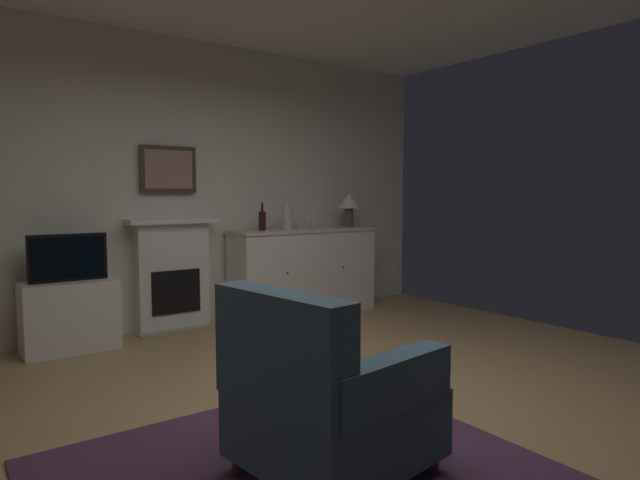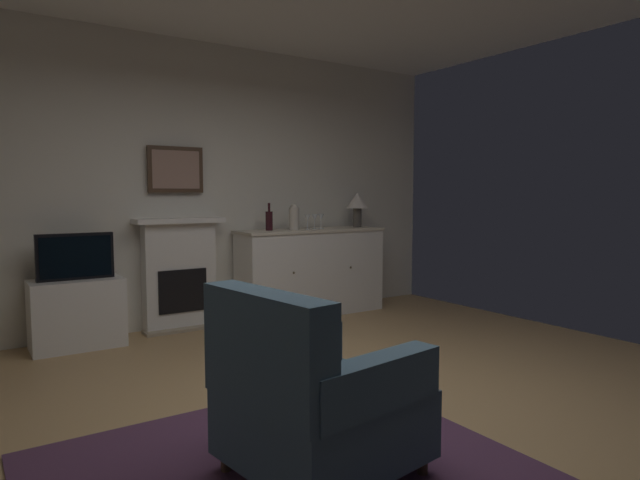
{
  "view_description": "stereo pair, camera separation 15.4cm",
  "coord_description": "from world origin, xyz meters",
  "px_view_note": "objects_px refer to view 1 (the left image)",
  "views": [
    {
      "loc": [
        -2.12,
        -2.5,
        1.33
      ],
      "look_at": [
        0.19,
        0.7,
        1.0
      ],
      "focal_mm": 30.68,
      "sensor_mm": 36.0,
      "label": 1
    },
    {
      "loc": [
        -1.99,
        -2.58,
        1.33
      ],
      "look_at": [
        0.19,
        0.7,
        1.0
      ],
      "focal_mm": 30.68,
      "sensor_mm": 36.0,
      "label": 2
    }
  ],
  "objects_px": {
    "tv_set": "(68,258)",
    "sideboard_cabinet": "(304,272)",
    "wine_glass_center": "(307,218)",
    "armchair": "(326,400)",
    "wine_glass_right": "(313,218)",
    "table_lamp": "(349,203)",
    "wine_glass_left": "(300,218)",
    "fireplace_unit": "(173,275)",
    "framed_picture": "(168,169)",
    "wine_bottle": "(262,220)",
    "vase_decorative": "(287,217)",
    "tv_cabinet": "(70,316)"
  },
  "relations": [
    {
      "from": "framed_picture",
      "to": "wine_bottle",
      "type": "xyz_separation_m",
      "value": [
        0.93,
        -0.18,
        -0.51
      ]
    },
    {
      "from": "framed_picture",
      "to": "wine_bottle",
      "type": "height_order",
      "value": "framed_picture"
    },
    {
      "from": "armchair",
      "to": "tv_cabinet",
      "type": "bearing_deg",
      "value": 99.46
    },
    {
      "from": "wine_bottle",
      "to": "vase_decorative",
      "type": "bearing_deg",
      "value": -20.44
    },
    {
      "from": "sideboard_cabinet",
      "to": "armchair",
      "type": "bearing_deg",
      "value": -122.65
    },
    {
      "from": "wine_glass_right",
      "to": "framed_picture",
      "type": "bearing_deg",
      "value": 172.45
    },
    {
      "from": "framed_picture",
      "to": "tv_cabinet",
      "type": "height_order",
      "value": "framed_picture"
    },
    {
      "from": "sideboard_cabinet",
      "to": "table_lamp",
      "type": "xyz_separation_m",
      "value": [
        0.64,
        0.0,
        0.75
      ]
    },
    {
      "from": "wine_glass_left",
      "to": "armchair",
      "type": "distance_m",
      "value": 3.52
    },
    {
      "from": "sideboard_cabinet",
      "to": "vase_decorative",
      "type": "bearing_deg",
      "value": -168.72
    },
    {
      "from": "table_lamp",
      "to": "wine_glass_left",
      "type": "relative_size",
      "value": 2.42
    },
    {
      "from": "sideboard_cabinet",
      "to": "wine_glass_right",
      "type": "xyz_separation_m",
      "value": [
        0.14,
        0.01,
        0.6
      ]
    },
    {
      "from": "fireplace_unit",
      "to": "wine_glass_right",
      "type": "xyz_separation_m",
      "value": [
        1.57,
        -0.16,
        0.52
      ]
    },
    {
      "from": "wine_glass_left",
      "to": "tv_set",
      "type": "xyz_separation_m",
      "value": [
        -2.33,
        0.04,
        -0.27
      ]
    },
    {
      "from": "fireplace_unit",
      "to": "sideboard_cabinet",
      "type": "distance_m",
      "value": 1.45
    },
    {
      "from": "vase_decorative",
      "to": "framed_picture",
      "type": "bearing_deg",
      "value": 167.05
    },
    {
      "from": "fireplace_unit",
      "to": "wine_glass_center",
      "type": "bearing_deg",
      "value": -7.86
    },
    {
      "from": "framed_picture",
      "to": "wine_glass_left",
      "type": "relative_size",
      "value": 3.33
    },
    {
      "from": "table_lamp",
      "to": "tv_set",
      "type": "distance_m",
      "value": 3.08
    },
    {
      "from": "wine_glass_left",
      "to": "wine_glass_right",
      "type": "height_order",
      "value": "same"
    },
    {
      "from": "wine_glass_left",
      "to": "wine_glass_right",
      "type": "bearing_deg",
      "value": 16.83
    },
    {
      "from": "fireplace_unit",
      "to": "armchair",
      "type": "height_order",
      "value": "fireplace_unit"
    },
    {
      "from": "tv_set",
      "to": "sideboard_cabinet",
      "type": "bearing_deg",
      "value": 0.19
    },
    {
      "from": "tv_cabinet",
      "to": "armchair",
      "type": "height_order",
      "value": "armchair"
    },
    {
      "from": "fireplace_unit",
      "to": "tv_set",
      "type": "xyz_separation_m",
      "value": [
        -0.97,
        -0.19,
        0.25
      ]
    },
    {
      "from": "framed_picture",
      "to": "table_lamp",
      "type": "height_order",
      "value": "framed_picture"
    },
    {
      "from": "wine_glass_center",
      "to": "armchair",
      "type": "relative_size",
      "value": 0.18
    },
    {
      "from": "vase_decorative",
      "to": "wine_glass_right",
      "type": "bearing_deg",
      "value": 9.39
    },
    {
      "from": "wine_bottle",
      "to": "wine_glass_center",
      "type": "bearing_deg",
      "value": -7.35
    },
    {
      "from": "sideboard_cabinet",
      "to": "table_lamp",
      "type": "distance_m",
      "value": 0.99
    },
    {
      "from": "wine_glass_center",
      "to": "wine_glass_right",
      "type": "distance_m",
      "value": 0.12
    },
    {
      "from": "framed_picture",
      "to": "wine_bottle",
      "type": "distance_m",
      "value": 1.08
    },
    {
      "from": "fireplace_unit",
      "to": "sideboard_cabinet",
      "type": "xyz_separation_m",
      "value": [
        1.44,
        -0.18,
        -0.07
      ]
    },
    {
      "from": "wine_glass_right",
      "to": "armchair",
      "type": "xyz_separation_m",
      "value": [
        -2.05,
        -3.0,
        -0.69
      ]
    },
    {
      "from": "wine_bottle",
      "to": "vase_decorative",
      "type": "height_order",
      "value": "wine_bottle"
    },
    {
      "from": "fireplace_unit",
      "to": "armchair",
      "type": "relative_size",
      "value": 1.2
    },
    {
      "from": "fireplace_unit",
      "to": "tv_set",
      "type": "bearing_deg",
      "value": -169.23
    },
    {
      "from": "table_lamp",
      "to": "wine_glass_left",
      "type": "bearing_deg",
      "value": -175.82
    },
    {
      "from": "framed_picture",
      "to": "wine_glass_right",
      "type": "relative_size",
      "value": 3.33
    },
    {
      "from": "sideboard_cabinet",
      "to": "wine_bottle",
      "type": "distance_m",
      "value": 0.77
    },
    {
      "from": "wine_bottle",
      "to": "tv_set",
      "type": "xyz_separation_m",
      "value": [
        -1.91,
        -0.05,
        -0.26
      ]
    },
    {
      "from": "sideboard_cabinet",
      "to": "wine_bottle",
      "type": "relative_size",
      "value": 5.87
    },
    {
      "from": "fireplace_unit",
      "to": "wine_glass_left",
      "type": "relative_size",
      "value": 6.67
    },
    {
      "from": "sideboard_cabinet",
      "to": "armchair",
      "type": "height_order",
      "value": "sideboard_cabinet"
    },
    {
      "from": "sideboard_cabinet",
      "to": "wine_glass_left",
      "type": "relative_size",
      "value": 10.31
    },
    {
      "from": "sideboard_cabinet",
      "to": "wine_glass_right",
      "type": "bearing_deg",
      "value": 5.86
    },
    {
      "from": "wine_bottle",
      "to": "wine_glass_center",
      "type": "distance_m",
      "value": 0.53
    },
    {
      "from": "table_lamp",
      "to": "tv_set",
      "type": "xyz_separation_m",
      "value": [
        -3.05,
        -0.01,
        -0.43
      ]
    },
    {
      "from": "fireplace_unit",
      "to": "vase_decorative",
      "type": "xyz_separation_m",
      "value": [
        1.18,
        -0.23,
        0.54
      ]
    },
    {
      "from": "wine_glass_center",
      "to": "vase_decorative",
      "type": "distance_m",
      "value": 0.28
    }
  ]
}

